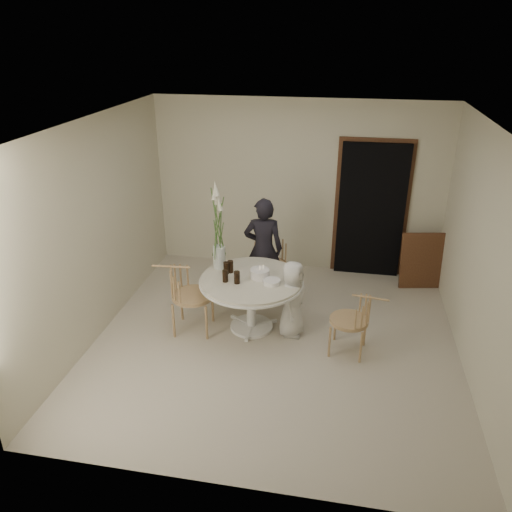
% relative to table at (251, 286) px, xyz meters
% --- Properties ---
extents(ground, '(4.50, 4.50, 0.00)m').
position_rel_table_xyz_m(ground, '(0.35, -0.25, -0.62)').
color(ground, beige).
rests_on(ground, ground).
extents(room_shell, '(4.50, 4.50, 4.50)m').
position_rel_table_xyz_m(room_shell, '(0.35, -0.25, 1.00)').
color(room_shell, white).
rests_on(room_shell, ground).
extents(doorway, '(1.00, 0.10, 2.10)m').
position_rel_table_xyz_m(doorway, '(1.50, 1.94, 0.43)').
color(doorway, black).
rests_on(doorway, ground).
extents(door_trim, '(1.12, 0.03, 2.22)m').
position_rel_table_xyz_m(door_trim, '(1.50, 1.98, 0.49)').
color(door_trim, brown).
rests_on(door_trim, ground).
extents(table, '(1.33, 1.33, 0.73)m').
position_rel_table_xyz_m(table, '(0.00, 0.00, 0.00)').
color(table, white).
rests_on(table, ground).
extents(picture_frame, '(0.66, 0.31, 0.85)m').
position_rel_table_xyz_m(picture_frame, '(2.30, 1.62, -0.19)').
color(picture_frame, brown).
rests_on(picture_frame, ground).
extents(chair_far, '(0.52, 0.55, 0.90)m').
position_rel_table_xyz_m(chair_far, '(0.08, 1.05, -0.04)').
color(chair_far, tan).
rests_on(chair_far, ground).
extents(chair_right, '(0.52, 0.49, 0.81)m').
position_rel_table_xyz_m(chair_right, '(1.36, -0.31, -0.09)').
color(chair_right, tan).
rests_on(chair_right, ground).
extents(chair_left, '(0.58, 0.54, 0.92)m').
position_rel_table_xyz_m(chair_left, '(-0.87, -0.18, -0.02)').
color(chair_left, tan).
rests_on(chair_left, ground).
extents(girl, '(0.59, 0.43, 1.51)m').
position_rel_table_xyz_m(girl, '(0.00, 0.87, 0.14)').
color(girl, black).
rests_on(girl, ground).
extents(boy, '(0.38, 0.53, 1.02)m').
position_rel_table_xyz_m(boy, '(0.53, -0.04, -0.11)').
color(boy, silver).
rests_on(boy, ground).
extents(birthday_cake, '(0.24, 0.24, 0.17)m').
position_rel_table_xyz_m(birthday_cake, '(0.10, 0.04, 0.17)').
color(birthday_cake, white).
rests_on(birthday_cake, table).
extents(cola_tumbler_a, '(0.09, 0.09, 0.15)m').
position_rel_table_xyz_m(cola_tumbler_a, '(-0.30, -0.14, 0.19)').
color(cola_tumbler_a, black).
rests_on(cola_tumbler_a, table).
extents(cola_tumbler_b, '(0.10, 0.10, 0.16)m').
position_rel_table_xyz_m(cola_tumbler_b, '(-0.15, -0.15, 0.19)').
color(cola_tumbler_b, black).
rests_on(cola_tumbler_b, table).
extents(cola_tumbler_c, '(0.10, 0.10, 0.16)m').
position_rel_table_xyz_m(cola_tumbler_c, '(-0.35, 0.08, 0.19)').
color(cola_tumbler_c, black).
rests_on(cola_tumbler_c, table).
extents(cola_tumbler_d, '(0.09, 0.09, 0.16)m').
position_rel_table_xyz_m(cola_tumbler_d, '(-0.30, 0.13, 0.19)').
color(cola_tumbler_d, black).
rests_on(cola_tumbler_d, table).
extents(plate_stack, '(0.24, 0.24, 0.05)m').
position_rel_table_xyz_m(plate_stack, '(0.27, -0.09, 0.14)').
color(plate_stack, white).
rests_on(plate_stack, table).
extents(flower_vase, '(0.16, 0.16, 1.19)m').
position_rel_table_xyz_m(flower_vase, '(-0.48, 0.24, 0.61)').
color(flower_vase, silver).
rests_on(flower_vase, table).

